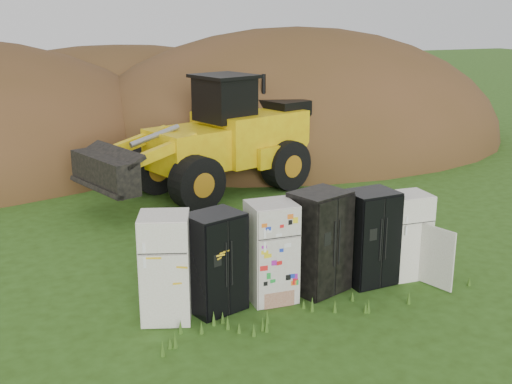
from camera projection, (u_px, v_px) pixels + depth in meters
ground at (300, 294)px, 11.80m from camera, size 120.00×120.00×0.00m
fridge_leftmost at (165, 267)px, 10.63m from camera, size 1.02×1.00×1.83m
fridge_black_side at (215, 262)px, 10.97m from camera, size 1.08×0.96×1.75m
fridge_sticker at (271, 252)px, 11.35m from camera, size 0.84×0.78×1.81m
fridge_dark_mid at (319, 242)px, 11.72m from camera, size 1.17×1.06×1.89m
fridge_black_right at (370, 237)px, 12.09m from camera, size 0.94×0.80×1.80m
fridge_open_door at (407, 235)px, 12.39m from camera, size 0.80×0.75×1.67m
wheel_loader at (201, 137)px, 17.65m from camera, size 7.37×4.74×3.31m
dirt_mound_right at (295, 142)px, 25.27m from camera, size 17.25×12.65×8.87m
dirt_mound_back at (121, 130)px, 27.79m from camera, size 18.34×12.23×7.27m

